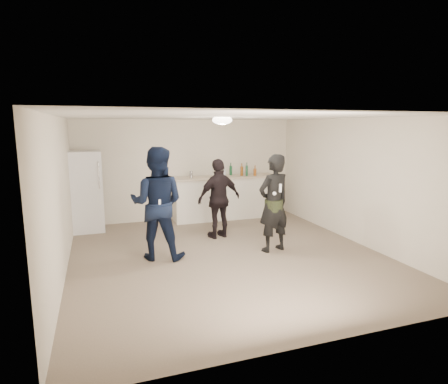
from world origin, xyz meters
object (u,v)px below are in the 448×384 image
object	(u,v)px
shaker	(191,175)
woman	(274,203)
man	(157,203)
fridge	(87,191)
spectator	(219,199)
counter	(225,198)

from	to	relation	value
shaker	woman	xyz separation A→B (m)	(0.93, -2.63, -0.25)
man	fridge	bearing A→B (deg)	-40.06
fridge	shaker	size ratio (longest dim) A/B	10.59
spectator	man	bearing A→B (deg)	17.94
man	spectator	distance (m)	1.66
fridge	man	bearing A→B (deg)	-62.13
man	spectator	world-z (taller)	man
shaker	man	distance (m)	2.61
counter	spectator	distance (m)	1.70
counter	shaker	world-z (taller)	shaker
woman	spectator	distance (m)	1.35
fridge	man	distance (m)	2.61
fridge	shaker	world-z (taller)	fridge
fridge	spectator	bearing A→B (deg)	-28.98
shaker	man	world-z (taller)	man
spectator	shaker	bearing A→B (deg)	-93.43
counter	man	size ratio (longest dim) A/B	1.30
counter	woman	bearing A→B (deg)	-88.93
fridge	woman	world-z (taller)	woman
counter	shaker	distance (m)	1.10
counter	fridge	xyz separation A→B (m)	(-3.29, -0.07, 0.38)
fridge	woman	distance (m)	4.25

